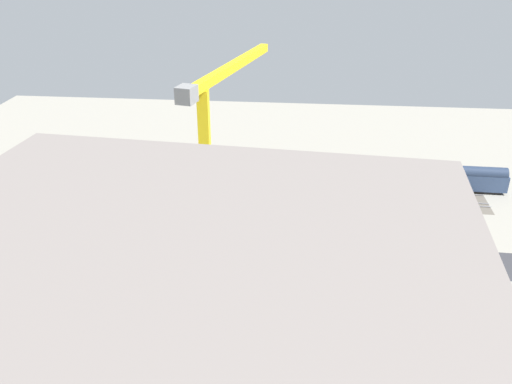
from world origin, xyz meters
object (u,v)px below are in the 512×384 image
(parked_car_1, at_px, (314,240))
(street_tree_3, at_px, (29,228))
(parked_car_4, at_px, (207,232))
(parked_car_3, at_px, (242,235))
(locomotive, at_px, (351,179))
(construction_building, at_px, (70,275))
(passenger_coach, at_px, (462,178))
(street_tree_1, at_px, (214,236))
(box_truck_1, at_px, (47,254))
(traffic_light, at_px, (251,241))
(parked_car_0, at_px, (349,241))
(tower_crane, at_px, (215,172))
(street_tree_0, at_px, (205,235))
(platform_canopy_near, at_px, (222,185))
(parked_car_2, at_px, (278,237))
(street_tree_2, at_px, (111,230))
(box_truck_0, at_px, (157,256))

(parked_car_1, relative_size, street_tree_3, 0.59)
(parked_car_4, bearing_deg, parked_car_3, 176.20)
(locomotive, relative_size, construction_building, 0.40)
(passenger_coach, xyz_separation_m, street_tree_1, (49.71, 33.80, 2.33))
(box_truck_1, bearing_deg, street_tree_1, -175.77)
(street_tree_1, distance_m, traffic_light, 6.43)
(parked_car_0, relative_size, box_truck_1, 0.45)
(passenger_coach, xyz_separation_m, parked_car_3, (46.01, 25.26, -2.35))
(parked_car_1, xyz_separation_m, tower_crane, (14.72, 18.50, 21.24))
(parked_car_1, xyz_separation_m, street_tree_0, (18.73, 8.21, 4.93))
(platform_canopy_near, relative_size, parked_car_2, 15.62)
(parked_car_0, bearing_deg, traffic_light, 24.69)
(platform_canopy_near, distance_m, construction_building, 41.82)
(passenger_coach, relative_size, tower_crane, 0.53)
(platform_canopy_near, bearing_deg, street_tree_2, 53.99)
(platform_canopy_near, bearing_deg, street_tree_3, 37.23)
(box_truck_0, bearing_deg, parked_car_1, -160.49)
(parked_car_0, height_order, traffic_light, traffic_light)
(parked_car_3, height_order, box_truck_1, box_truck_1)
(street_tree_3, bearing_deg, passenger_coach, -157.34)
(platform_canopy_near, height_order, parked_car_2, platform_canopy_near)
(box_truck_0, bearing_deg, street_tree_2, -11.85)
(parked_car_3, relative_size, tower_crane, 0.12)
(parked_car_1, xyz_separation_m, parked_car_4, (20.25, -0.73, 0.04))
(parked_car_1, bearing_deg, box_truck_0, 19.51)
(parked_car_2, bearing_deg, street_tree_1, 38.93)
(box_truck_0, distance_m, street_tree_3, 22.99)
(platform_canopy_near, height_order, street_tree_2, street_tree_2)
(box_truck_1, bearing_deg, street_tree_3, -27.12)
(box_truck_1, relative_size, street_tree_1, 1.08)
(parked_car_1, bearing_deg, traffic_light, 34.63)
(parked_car_0, height_order, parked_car_2, parked_car_2)
(parked_car_2, bearing_deg, box_truck_0, 25.81)
(platform_canopy_near, distance_m, parked_car_0, 29.39)
(street_tree_2, bearing_deg, tower_crane, 152.69)
(street_tree_2, relative_size, traffic_light, 1.17)
(locomotive, height_order, parked_car_2, locomotive)
(street_tree_2, bearing_deg, box_truck_0, 168.15)
(traffic_light, bearing_deg, parked_car_4, -41.47)
(locomotive, bearing_deg, parked_car_3, 49.04)
(box_truck_1, relative_size, street_tree_0, 1.09)
(construction_building, bearing_deg, box_truck_0, -119.50)
(tower_crane, height_order, street_tree_0, tower_crane)
(parked_car_3, bearing_deg, street_tree_2, 20.36)
(parked_car_2, relative_size, construction_building, 0.12)
(street_tree_1, bearing_deg, parked_car_0, -159.80)
(locomotive, height_order, box_truck_1, locomotive)
(parked_car_2, bearing_deg, locomotive, -120.76)
(parked_car_0, xyz_separation_m, tower_crane, (21.09, 18.91, 21.25))
(locomotive, height_order, construction_building, construction_building)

